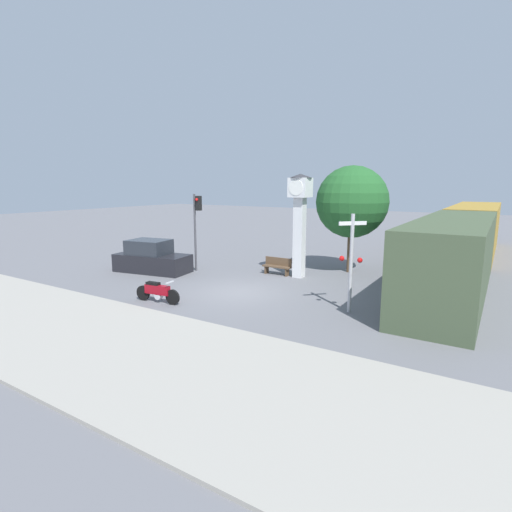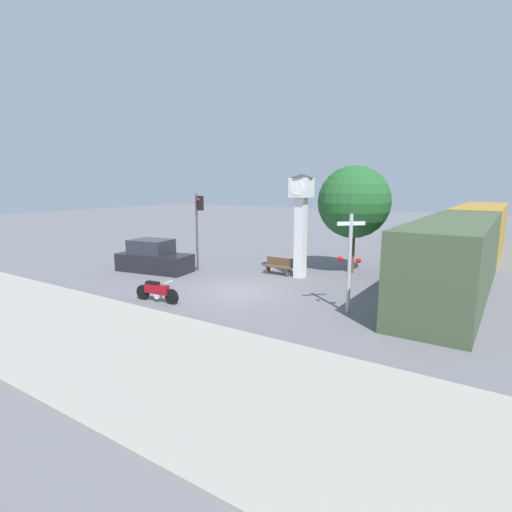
{
  "view_description": "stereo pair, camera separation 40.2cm",
  "coord_description": "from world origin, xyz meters",
  "views": [
    {
      "loc": [
        10.0,
        -14.47,
        4.87
      ],
      "look_at": [
        0.37,
        0.92,
        1.58
      ],
      "focal_mm": 28.0,
      "sensor_mm": 36.0,
      "label": 1
    },
    {
      "loc": [
        10.34,
        -14.25,
        4.87
      ],
      "look_at": [
        0.37,
        0.92,
        1.58
      ],
      "focal_mm": 28.0,
      "sensor_mm": 36.0,
      "label": 2
    }
  ],
  "objects": [
    {
      "name": "railroad_crossing_signal",
      "position": [
        5.21,
        -0.07,
        2.06
      ],
      "size": [
        0.9,
        0.82,
        3.78
      ],
      "color": "#B7B7BC",
      "rests_on": "ground_plane"
    },
    {
      "name": "clock_tower",
      "position": [
        0.97,
        4.22,
        3.52
      ],
      "size": [
        1.18,
        1.18,
        5.38
      ],
      "color": "white",
      "rests_on": "ground_plane"
    },
    {
      "name": "ground_plane",
      "position": [
        0.0,
        0.0,
        0.0
      ],
      "size": [
        120.0,
        120.0,
        0.0
      ],
      "primitive_type": "plane",
      "color": "slate"
    },
    {
      "name": "parked_car",
      "position": [
        -6.6,
        1.02,
        0.75
      ],
      "size": [
        4.44,
        2.46,
        1.8
      ],
      "rotation": [
        0.0,
        0.0,
        0.16
      ],
      "color": "black",
      "rests_on": "ground_plane"
    },
    {
      "name": "motorcycle",
      "position": [
        -1.97,
        -3.07,
        0.46
      ],
      "size": [
        2.16,
        0.5,
        0.95
      ],
      "rotation": [
        0.0,
        0.0,
        0.12
      ],
      "color": "black",
      "rests_on": "ground_plane"
    },
    {
      "name": "freight_train",
      "position": [
        8.19,
        11.0,
        1.7
      ],
      "size": [
        2.8,
        25.2,
        3.4
      ],
      "color": "#425138",
      "rests_on": "ground_plane"
    },
    {
      "name": "street_tree",
      "position": [
        2.83,
        6.83,
        3.89
      ],
      "size": [
        3.91,
        3.91,
        5.86
      ],
      "color": "brown",
      "rests_on": "ground_plane"
    },
    {
      "name": "sidewalk_strip",
      "position": [
        0.0,
        -7.07,
        0.05
      ],
      "size": [
        36.0,
        6.0,
        0.1
      ],
      "color": "#9E998E",
      "rests_on": "ground_plane"
    },
    {
      "name": "bench",
      "position": [
        -0.28,
        4.14,
        0.49
      ],
      "size": [
        1.6,
        0.44,
        0.92
      ],
      "color": "brown",
      "rests_on": "ground_plane"
    },
    {
      "name": "traffic_light",
      "position": [
        -4.55,
        2.55,
        2.97
      ],
      "size": [
        0.5,
        0.35,
        4.32
      ],
      "color": "#47474C",
      "rests_on": "ground_plane"
    }
  ]
}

